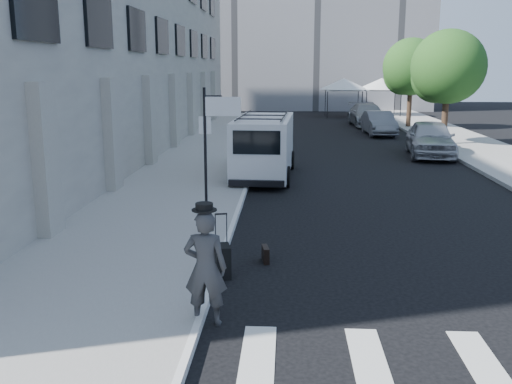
# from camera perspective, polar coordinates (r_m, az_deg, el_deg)

# --- Properties ---
(ground) EXTENTS (120.00, 120.00, 0.00)m
(ground) POSITION_cam_1_polar(r_m,az_deg,el_deg) (11.24, 6.13, -9.20)
(ground) COLOR black
(ground) RESTS_ON ground
(sidewalk_left) EXTENTS (4.50, 48.00, 0.15)m
(sidewalk_left) POSITION_cam_1_polar(r_m,az_deg,el_deg) (27.00, -4.62, 3.75)
(sidewalk_left) COLOR gray
(sidewalk_left) RESTS_ON ground
(sidewalk_right) EXTENTS (4.00, 56.00, 0.15)m
(sidewalk_right) POSITION_cam_1_polar(r_m,az_deg,el_deg) (32.18, 20.59, 4.39)
(sidewalk_right) COLOR gray
(sidewalk_right) RESTS_ON ground
(building_left) EXTENTS (10.00, 44.00, 12.00)m
(building_left) POSITION_cam_1_polar(r_m,az_deg,el_deg) (30.51, -18.41, 15.33)
(building_left) COLOR gray
(building_left) RESTS_ON ground
(sign_pole) EXTENTS (1.03, 0.07, 3.50)m
(sign_pole) POSITION_cam_1_polar(r_m,az_deg,el_deg) (13.83, -4.16, 6.27)
(sign_pole) COLOR black
(sign_pole) RESTS_ON sidewalk_left
(tree_near) EXTENTS (3.80, 3.83, 6.03)m
(tree_near) POSITION_cam_1_polar(r_m,az_deg,el_deg) (31.65, 18.41, 11.52)
(tree_near) COLOR black
(tree_near) RESTS_ON ground
(tree_far) EXTENTS (3.80, 3.83, 6.03)m
(tree_far) POSITION_cam_1_polar(r_m,az_deg,el_deg) (40.41, 15.08, 11.79)
(tree_far) COLOR black
(tree_far) RESTS_ON ground
(tent_left) EXTENTS (4.00, 4.00, 3.20)m
(tent_left) POSITION_cam_1_polar(r_m,az_deg,el_deg) (48.68, 8.77, 10.61)
(tent_left) COLOR black
(tent_left) RESTS_ON ground
(tent_right) EXTENTS (4.00, 4.00, 3.20)m
(tent_right) POSITION_cam_1_polar(r_m,az_deg,el_deg) (49.58, 12.46, 10.50)
(tent_right) COLOR black
(tent_right) RESTS_ON ground
(businessman) EXTENTS (0.71, 0.48, 1.92)m
(businessman) POSITION_cam_1_polar(r_m,az_deg,el_deg) (9.28, -5.08, -7.61)
(businessman) COLOR #363638
(businessman) RESTS_ON ground
(briefcase) EXTENTS (0.19, 0.45, 0.34)m
(briefcase) POSITION_cam_1_polar(r_m,az_deg,el_deg) (12.37, 0.95, -6.25)
(briefcase) COLOR black
(briefcase) RESTS_ON ground
(suitcase) EXTENTS (0.38, 0.51, 1.27)m
(suitcase) POSITION_cam_1_polar(r_m,az_deg,el_deg) (11.48, -3.34, -6.89)
(suitcase) COLOR black
(suitcase) RESTS_ON ground
(cargo_van) EXTENTS (2.37, 6.13, 2.28)m
(cargo_van) POSITION_cam_1_polar(r_m,az_deg,el_deg) (21.78, 0.83, 4.64)
(cargo_van) COLOR silver
(cargo_van) RESTS_ON ground
(parked_car_a) EXTENTS (2.57, 5.17, 1.69)m
(parked_car_a) POSITION_cam_1_polar(r_m,az_deg,el_deg) (28.02, 17.04, 5.15)
(parked_car_a) COLOR #A4A6AC
(parked_car_a) RESTS_ON ground
(parked_car_b) EXTENTS (1.72, 4.48, 1.46)m
(parked_car_b) POSITION_cam_1_polar(r_m,az_deg,el_deg) (36.11, 12.19, 6.74)
(parked_car_b) COLOR slate
(parked_car_b) RESTS_ON ground
(parked_car_c) EXTENTS (2.50, 5.55, 1.58)m
(parked_car_c) POSITION_cam_1_polar(r_m,az_deg,el_deg) (41.43, 11.05, 7.57)
(parked_car_c) COLOR gray
(parked_car_c) RESTS_ON ground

